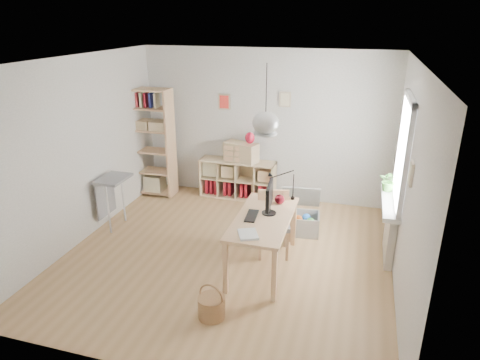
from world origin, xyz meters
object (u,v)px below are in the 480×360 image
(chair, at_px, (273,219))
(cube_shelf, at_px, (237,181))
(monitor, at_px, (269,197))
(drawer_chest, at_px, (241,152))
(tall_bookshelf, at_px, (151,138))
(storage_chest, at_px, (300,218))
(desk, at_px, (263,223))

(chair, bearing_deg, cube_shelf, 106.01)
(monitor, height_order, drawer_chest, monitor)
(tall_bookshelf, relative_size, drawer_chest, 3.29)
(chair, distance_m, drawer_chest, 2.04)
(tall_bookshelf, bearing_deg, storage_chest, -14.69)
(chair, relative_size, drawer_chest, 1.49)
(monitor, bearing_deg, cube_shelf, 111.26)
(chair, height_order, monitor, monitor)
(chair, bearing_deg, tall_bookshelf, 135.40)
(storage_chest, bearing_deg, monitor, -111.15)
(cube_shelf, bearing_deg, desk, -65.39)
(cube_shelf, bearing_deg, drawer_chest, -24.39)
(tall_bookshelf, height_order, drawer_chest, tall_bookshelf)
(cube_shelf, height_order, monitor, monitor)
(tall_bookshelf, xyz_separation_m, storage_chest, (2.91, -0.76, -0.88))
(tall_bookshelf, distance_m, storage_chest, 3.14)
(tall_bookshelf, xyz_separation_m, chair, (2.63, -1.51, -0.57))
(cube_shelf, bearing_deg, monitor, -63.20)
(chair, bearing_deg, desk, -110.33)
(chair, xyz_separation_m, monitor, (0.00, -0.32, 0.47))
(chair, distance_m, storage_chest, 0.86)
(desk, bearing_deg, storage_chest, 74.65)
(cube_shelf, bearing_deg, storage_chest, -37.78)
(desk, relative_size, storage_chest, 2.00)
(desk, distance_m, cube_shelf, 2.48)
(desk, xyz_separation_m, storage_chest, (0.33, 1.19, -0.45))
(monitor, bearing_deg, storage_chest, 69.77)
(desk, xyz_separation_m, drawer_chest, (-0.93, 2.19, 0.24))
(desk, distance_m, chair, 0.46)
(desk, relative_size, chair, 1.66)
(drawer_chest, bearing_deg, monitor, -48.15)
(storage_chest, distance_m, drawer_chest, 1.75)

